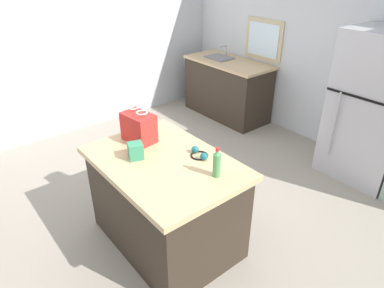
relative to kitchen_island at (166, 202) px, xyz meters
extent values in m
plane|color=#9E9384|center=(-0.28, 0.26, -0.44)|extent=(6.22, 6.22, 0.00)
cube|color=silver|center=(-0.28, 2.86, 0.94)|extent=(5.12, 0.10, 2.76)
cube|color=#CCB78C|center=(-1.36, 2.80, 0.81)|extent=(0.68, 0.04, 0.60)
cube|color=white|center=(-1.36, 2.78, 0.81)|extent=(0.56, 0.02, 0.48)
cube|color=silver|center=(-2.84, 0.26, 0.94)|extent=(0.10, 5.18, 2.76)
cube|color=#33281E|center=(0.00, 0.00, -0.03)|extent=(1.26, 0.86, 0.82)
cube|color=tan|center=(0.00, 0.00, 0.41)|extent=(1.34, 0.94, 0.05)
cube|color=#B7B7BC|center=(0.55, 2.45, 0.41)|extent=(0.82, 0.64, 1.71)
cube|color=black|center=(0.55, 2.13, 0.62)|extent=(0.80, 0.01, 0.02)
cylinder|color=#B7B7BC|center=(0.32, 2.10, 0.24)|extent=(0.02, 0.02, 0.77)
cube|color=#33281E|center=(-1.75, 2.46, 0.00)|extent=(1.39, 0.64, 0.87)
cube|color=tan|center=(-1.75, 2.46, 0.45)|extent=(1.43, 0.68, 0.04)
cube|color=slate|center=(-1.96, 2.46, 0.42)|extent=(0.40, 0.32, 0.14)
cylinder|color=#B7B7BC|center=(-1.96, 2.60, 0.56)|extent=(0.03, 0.03, 0.18)
cylinder|color=#B7B7BC|center=(-1.96, 2.53, 0.65)|extent=(0.02, 0.14, 0.02)
cube|color=red|center=(-0.43, 0.03, 0.56)|extent=(0.32, 0.23, 0.26)
torus|color=white|center=(-0.50, 0.03, 0.74)|extent=(0.12, 0.12, 0.01)
torus|color=white|center=(-0.35, 0.03, 0.74)|extent=(0.12, 0.12, 0.01)
cube|color=#388E66|center=(-0.18, -0.16, 0.50)|extent=(0.15, 0.15, 0.14)
cylinder|color=#4C9956|center=(0.44, 0.18, 0.53)|extent=(0.06, 0.06, 0.19)
cone|color=#4C9956|center=(0.44, 0.18, 0.64)|extent=(0.06, 0.06, 0.03)
cylinder|color=red|center=(0.44, 0.18, 0.67)|extent=(0.03, 0.03, 0.02)
torus|color=black|center=(0.13, 0.27, 0.44)|extent=(0.17, 0.17, 0.01)
sphere|color=#19666B|center=(0.20, 0.26, 0.46)|extent=(0.06, 0.06, 0.06)
sphere|color=#19666B|center=(0.07, 0.28, 0.46)|extent=(0.06, 0.06, 0.06)
camera|label=1|loc=(2.03, -1.35, 1.92)|focal=32.22mm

